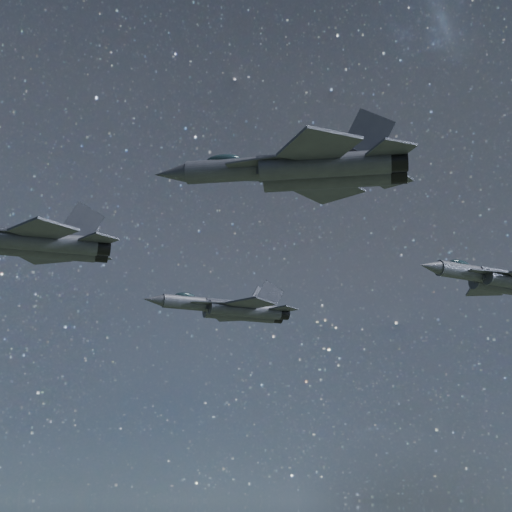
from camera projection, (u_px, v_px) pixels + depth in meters
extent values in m
cube|color=#2F313A|center=(40.00, 240.00, 69.32)|extent=(8.87, 1.83, 1.40)
cylinder|color=#2F313A|center=(45.00, 242.00, 68.31)|extent=(9.09, 1.90, 1.68)
cylinder|color=#2F313A|center=(44.00, 249.00, 70.28)|extent=(9.09, 1.90, 1.68)
cylinder|color=black|center=(102.00, 247.00, 69.62)|extent=(1.44, 1.59, 1.55)
cylinder|color=black|center=(100.00, 254.00, 71.60)|extent=(1.44, 1.59, 1.55)
cube|color=#2F313A|center=(43.00, 230.00, 65.94)|extent=(5.97, 6.12, 0.22)
cube|color=#2F313A|center=(41.00, 255.00, 72.66)|extent=(5.88, 6.07, 0.22)
cube|color=#2F313A|center=(99.00, 239.00, 68.29)|extent=(3.52, 3.59, 0.16)
cube|color=#2F313A|center=(94.00, 256.00, 72.83)|extent=(3.47, 3.55, 0.16)
cube|color=#2F313A|center=(83.00, 222.00, 69.50)|extent=(3.75, 0.50, 3.84)
cube|color=#2F313A|center=(81.00, 232.00, 71.97)|extent=(3.74, 0.57, 3.84)
cylinder|color=#2F313A|center=(195.00, 304.00, 97.95)|extent=(8.40, 2.62, 1.74)
cone|color=#2F313A|center=(153.00, 300.00, 96.12)|extent=(2.83, 1.84, 1.56)
ellipsoid|color=#1A2A2F|center=(185.00, 296.00, 97.74)|extent=(2.77, 1.45, 0.86)
cube|color=#2F313A|center=(239.00, 308.00, 99.91)|extent=(9.28, 2.65, 1.45)
cylinder|color=#2F313A|center=(245.00, 310.00, 98.92)|extent=(9.51, 2.74, 1.74)
cylinder|color=#2F313A|center=(239.00, 314.00, 100.91)|extent=(9.51, 2.74, 1.74)
cylinder|color=black|center=(283.00, 313.00, 100.67)|extent=(1.62, 1.75, 1.61)
cylinder|color=black|center=(276.00, 317.00, 102.66)|extent=(1.62, 1.75, 1.61)
cube|color=#2F313A|center=(214.00, 303.00, 97.25)|extent=(5.89, 1.71, 0.13)
cube|color=#2F313A|center=(207.00, 309.00, 99.94)|extent=(5.91, 2.89, 0.13)
cube|color=#2F313A|center=(251.00, 303.00, 96.53)|extent=(6.30, 6.39, 0.22)
cube|color=#2F313A|center=(231.00, 316.00, 103.29)|extent=(5.91, 6.17, 0.22)
cube|color=#2F313A|center=(284.00, 309.00, 99.30)|extent=(3.72, 3.77, 0.17)
cube|color=#2F313A|center=(269.00, 317.00, 103.87)|extent=(3.47, 3.59, 0.17)
cube|color=#2F313A|center=(270.00, 296.00, 100.41)|extent=(3.89, 0.60, 3.97)
cube|color=#2F313A|center=(262.00, 301.00, 102.90)|extent=(3.84, 0.91, 3.97)
cylinder|color=#2F313A|center=(241.00, 170.00, 56.74)|extent=(8.06, 4.74, 1.70)
cone|color=#2F313A|center=(171.00, 174.00, 57.48)|extent=(3.00, 2.43, 1.52)
ellipsoid|color=#1A2A2F|center=(224.00, 160.00, 57.17)|extent=(2.83, 2.07, 0.84)
cube|color=#2F313A|center=(319.00, 166.00, 55.92)|extent=(8.84, 5.03, 1.41)
cylinder|color=#2F313A|center=(325.00, 165.00, 54.69)|extent=(9.06, 5.17, 1.70)
cylinder|color=#2F313A|center=(327.00, 177.00, 56.74)|extent=(9.06, 5.17, 1.70)
cylinder|color=black|center=(397.00, 161.00, 53.98)|extent=(1.92, 2.00, 1.57)
cylinder|color=black|center=(397.00, 173.00, 56.03)|extent=(1.92, 2.00, 1.57)
cube|color=#2F313A|center=(265.00, 161.00, 55.04)|extent=(5.35, 4.18, 0.13)
cube|color=#2F313A|center=(271.00, 178.00, 57.81)|extent=(5.78, 2.38, 0.13)
cube|color=#2F313A|center=(319.00, 147.00, 52.32)|extent=(4.79, 5.25, 0.22)
cube|color=#2F313A|center=(326.00, 188.00, 59.30)|extent=(6.20, 6.06, 0.22)
cube|color=#2F313A|center=(391.00, 150.00, 52.77)|extent=(2.80, 2.99, 0.16)
cube|color=#2F313A|center=(390.00, 179.00, 57.49)|extent=(3.68, 3.63, 0.16)
cube|color=#2F313A|center=(369.00, 134.00, 54.60)|extent=(3.42, 1.93, 3.87)
cube|color=#2F313A|center=(369.00, 150.00, 57.17)|extent=(3.65, 1.37, 3.87)
cylinder|color=#2F313A|center=(469.00, 273.00, 74.73)|extent=(7.34, 2.94, 1.51)
cone|color=#2F313A|center=(430.00, 266.00, 72.75)|extent=(2.56, 1.80, 1.36)
ellipsoid|color=#1A2A2F|center=(459.00, 264.00, 74.46)|extent=(2.47, 1.47, 0.75)
cube|color=#2F313A|center=(509.00, 279.00, 76.86)|extent=(8.09, 3.04, 1.26)
cylinder|color=#2F313A|center=(505.00, 287.00, 77.73)|extent=(8.29, 3.14, 1.51)
cube|color=#2F313A|center=(493.00, 273.00, 74.32)|extent=(5.06, 1.13, 0.12)
cube|color=#2F313A|center=(474.00, 279.00, 76.56)|extent=(5.07, 2.93, 0.12)
cube|color=#2F313A|center=(487.00, 290.00, 79.69)|extent=(4.91, 5.19, 0.19)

